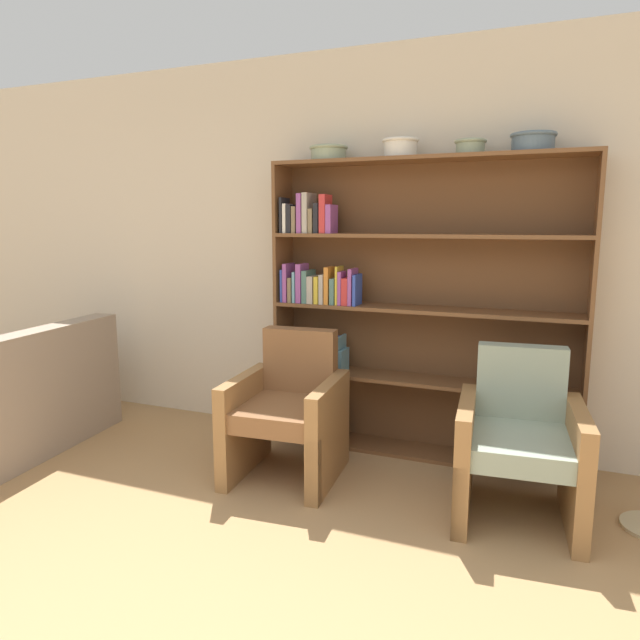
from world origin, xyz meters
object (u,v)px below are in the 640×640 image
(bookshelf, at_px, (394,314))
(bowl_cream, at_px, (400,147))
(armchair_leather, at_px, (288,412))
(armchair_cushioned, at_px, (519,444))
(bowl_olive, at_px, (329,152))
(bowl_slate, at_px, (470,146))
(bowl_stoneware, at_px, (533,141))

(bookshelf, bearing_deg, bowl_cream, -44.86)
(armchair_leather, xyz_separation_m, armchair_cushioned, (1.37, -0.00, 0.00))
(bowl_cream, bearing_deg, bowl_olive, -180.00)
(bowl_olive, relative_size, armchair_leather, 0.29)
(bookshelf, xyz_separation_m, armchair_leather, (-0.50, -0.65, -0.56))
(bowl_cream, xyz_separation_m, bowl_slate, (0.44, -0.00, -0.02))
(bowl_stoneware, height_order, armchair_leather, bowl_stoneware)
(bowl_slate, bearing_deg, bowl_cream, 180.00)
(armchair_leather, height_order, armchair_cushioned, same)
(bowl_cream, bearing_deg, bowl_slate, -0.00)
(bookshelf, xyz_separation_m, bowl_olive, (-0.47, -0.02, 1.08))
(bookshelf, height_order, bowl_stoneware, bowl_stoneware)
(bowl_cream, xyz_separation_m, armchair_cushioned, (0.85, -0.62, -1.65))
(armchair_leather, bearing_deg, armchair_cushioned, 175.54)
(bowl_cream, distance_m, bowl_slate, 0.44)
(bookshelf, xyz_separation_m, bowl_slate, (0.47, -0.02, 1.08))
(bowl_slate, relative_size, bowl_stoneware, 0.73)
(armchair_leather, bearing_deg, bookshelf, -132.02)
(bowl_olive, relative_size, bowl_slate, 1.33)
(armchair_cushioned, bearing_deg, armchair_leather, -5.00)
(bowl_stoneware, bearing_deg, armchair_cushioned, -85.64)
(bowl_stoneware, relative_size, armchair_cushioned, 0.30)
(bookshelf, distance_m, bowl_stoneware, 1.37)
(bookshelf, bearing_deg, armchair_cushioned, -36.40)
(bowl_olive, bearing_deg, bowl_slate, 0.00)
(bowl_olive, bearing_deg, armchair_cushioned, -24.86)
(bowl_cream, bearing_deg, bowl_stoneware, -0.00)
(bowl_stoneware, xyz_separation_m, armchair_leather, (-1.32, -0.62, -1.65))
(bowl_stoneware, relative_size, armchair_leather, 0.30)
(bowl_stoneware, bearing_deg, bowl_cream, 180.00)
(bowl_cream, distance_m, bowl_stoneware, 0.81)
(bookshelf, xyz_separation_m, bowl_cream, (0.02, -0.02, 1.09))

